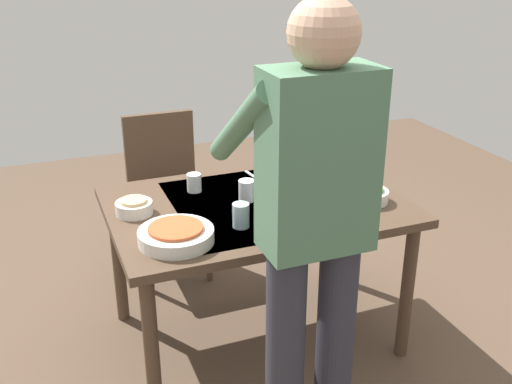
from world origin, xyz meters
TOP-DOWN VIEW (x-y plane):
  - ground_plane at (0.00, 0.00)m, footprint 6.00×6.00m
  - dining_table at (0.00, 0.00)m, footprint 1.32×0.91m
  - chair_near at (0.23, -0.84)m, footprint 0.40×0.40m
  - person_server at (0.08, 0.72)m, footprint 0.42×0.61m
  - wine_bottle at (0.04, 0.28)m, footprint 0.07×0.07m
  - wine_glass_left at (-0.38, -0.36)m, footprint 0.07×0.07m
  - wine_glass_right at (-0.18, 0.29)m, footprint 0.07×0.07m
  - water_cup_near_left at (0.22, -0.23)m, footprint 0.07×0.07m
  - water_cup_near_right at (-0.02, 0.11)m, footprint 0.08×0.08m
  - water_cup_far_left at (0.15, 0.21)m, footprint 0.07×0.07m
  - water_cup_far_right at (0.03, -0.03)m, footprint 0.07×0.07m
  - serving_bowl_pasta at (0.43, 0.25)m, footprint 0.30×0.30m
  - side_bowl_salad at (-0.48, 0.18)m, footprint 0.18×0.18m
  - side_bowl_bread at (0.54, -0.08)m, footprint 0.16×0.16m
  - dinner_plate_near at (-0.39, -0.09)m, footprint 0.23×0.23m
  - table_knife at (-0.10, -0.28)m, footprint 0.04×0.20m

SIDE VIEW (x-z plane):
  - ground_plane at x=0.00m, z-range 0.00..0.00m
  - chair_near at x=0.23m, z-range 0.07..0.98m
  - dining_table at x=0.00m, z-range 0.28..1.01m
  - table_knife at x=-0.10m, z-range 0.72..0.73m
  - dinner_plate_near at x=-0.39m, z-range 0.72..0.74m
  - serving_bowl_pasta at x=0.43m, z-range 0.72..0.79m
  - side_bowl_bread at x=0.54m, z-range 0.72..0.79m
  - side_bowl_salad at x=-0.48m, z-range 0.72..0.79m
  - water_cup_near_left at x=0.22m, z-range 0.72..0.81m
  - water_cup_near_right at x=-0.02m, z-range 0.72..0.81m
  - water_cup_far_right at x=0.03m, z-range 0.72..0.82m
  - water_cup_far_left at x=0.15m, z-range 0.72..0.83m
  - wine_glass_left at x=-0.38m, z-range 0.75..0.90m
  - wine_glass_right at x=-0.18m, z-range 0.75..0.90m
  - wine_bottle at x=0.04m, z-range 0.69..0.98m
  - person_server at x=0.08m, z-range 0.12..1.81m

